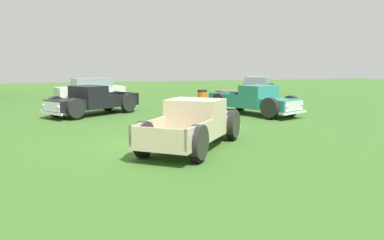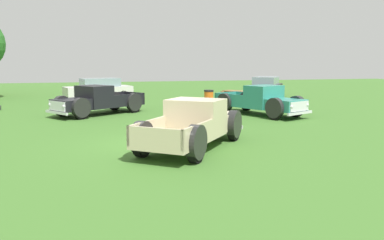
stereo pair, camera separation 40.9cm
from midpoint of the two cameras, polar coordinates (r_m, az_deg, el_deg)
ground_plane at (r=13.18m, az=-4.06°, el=-3.55°), size 80.00×80.00×0.00m
pickup_truck_foreground at (r=12.84m, az=1.56°, el=-0.54°), size 4.42×5.03×1.53m
pickup_truck_behind_left at (r=20.76m, az=-13.28°, el=2.63°), size 4.95×4.23×1.49m
pickup_truck_behind_right at (r=20.40m, az=10.85°, el=2.63°), size 3.70×5.20×1.51m
sedan_distant_a at (r=30.65m, az=10.79°, el=4.70°), size 4.16×4.87×1.54m
sedan_distant_b at (r=28.79m, az=-12.73°, el=4.39°), size 4.87×3.01×1.52m
picnic_table at (r=26.51m, az=6.86°, el=3.55°), size 2.27×2.33×0.78m
trash_can at (r=24.69m, az=2.88°, el=3.20°), size 0.59×0.59×0.95m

